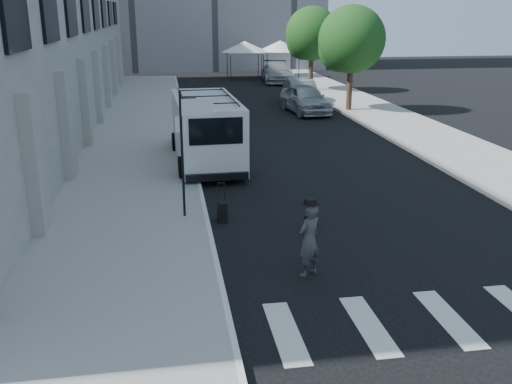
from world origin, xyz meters
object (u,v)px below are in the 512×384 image
object	(u,v)px
businessman	(309,240)
parked_car_a	(305,99)
suitcase	(222,211)
parked_car_c	(277,72)
briefcase	(311,223)
cargo_van	(206,130)
parked_car_b	(301,92)

from	to	relation	value
businessman	parked_car_a	distance (m)	21.40
suitcase	parked_car_c	xyz separation A→B (m)	(7.85, 32.09, 0.53)
parked_car_a	businessman	bearing A→B (deg)	-109.29
briefcase	suitcase	world-z (taller)	suitcase
parked_car_c	businessman	bearing A→B (deg)	-94.42
briefcase	cargo_van	distance (m)	7.99
parked_car_a	parked_car_b	distance (m)	3.58
parked_car_b	briefcase	bearing A→B (deg)	-101.52
parked_car_a	parked_car_c	size ratio (longest dim) A/B	0.84
cargo_van	parked_car_a	size ratio (longest dim) A/B	1.44
businessman	parked_car_a	xyz separation A→B (m)	(5.00, 20.81, -0.03)
parked_car_a	parked_car_c	distance (m)	15.07
cargo_van	parked_car_b	size ratio (longest dim) A/B	1.50
cargo_van	parked_car_a	distance (m)	12.37
briefcase	parked_car_c	distance (m)	33.56
briefcase	suitcase	xyz separation A→B (m)	(-2.31, 1.00, 0.12)
parked_car_c	briefcase	bearing A→B (deg)	-93.96
cargo_van	parked_car_a	world-z (taller)	cargo_van
suitcase	parked_car_c	size ratio (longest dim) A/B	0.19
parked_car_a	parked_car_c	bearing A→B (deg)	79.30
suitcase	parked_car_b	world-z (taller)	parked_car_b
parked_car_c	parked_car_a	bearing A→B (deg)	-89.38
briefcase	parked_car_c	size ratio (longest dim) A/B	0.08
businessman	briefcase	size ratio (longest dim) A/B	3.83
parked_car_c	parked_car_b	bearing A→B (deg)	-87.87
cargo_van	suitcase	bearing A→B (deg)	-92.43
cargo_van	parked_car_c	bearing A→B (deg)	70.97
suitcase	parked_car_c	world-z (taller)	parked_car_c
businessman	cargo_van	bearing A→B (deg)	-114.87
suitcase	parked_car_b	bearing A→B (deg)	68.82
businessman	suitcase	size ratio (longest dim) A/B	1.55
parked_car_c	suitcase	bearing A→B (deg)	-98.20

